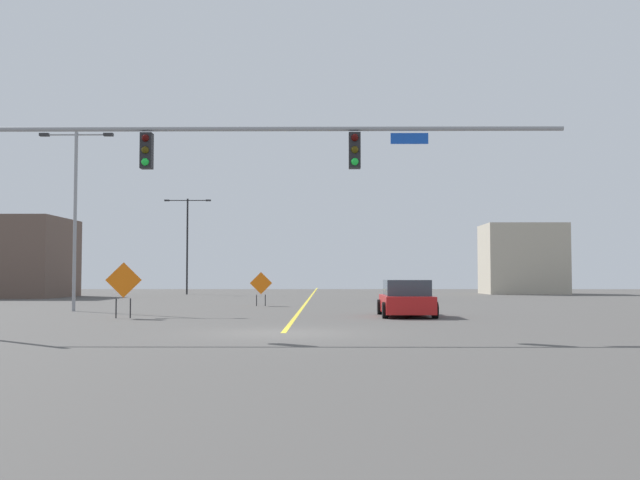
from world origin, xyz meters
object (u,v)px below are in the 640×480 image
object	(u,v)px
construction_sign_median_far	(124,283)
car_red_mid	(406,299)
traffic_signal_assembly	(165,162)
street_lamp_far_left	(187,237)
street_lamp_far_right	(75,205)
car_blue_approaching	(404,291)
construction_sign_right_shoulder	(261,285)

from	to	relation	value
construction_sign_median_far	car_red_mid	xyz separation A→B (m)	(11.21, 1.31, -0.69)
traffic_signal_assembly	street_lamp_far_left	world-z (taller)	street_lamp_far_left
construction_sign_median_far	street_lamp_far_right	bearing A→B (deg)	124.70
car_blue_approaching	car_red_mid	world-z (taller)	car_red_mid
traffic_signal_assembly	street_lamp_far_left	bearing A→B (deg)	99.92
traffic_signal_assembly	construction_sign_median_far	world-z (taller)	traffic_signal_assembly
street_lamp_far_left	construction_sign_right_shoulder	distance (m)	26.78
traffic_signal_assembly	construction_sign_median_far	xyz separation A→B (m)	(-3.23, 7.47, -3.59)
construction_sign_median_far	car_red_mid	size ratio (longest dim) A/B	0.50
street_lamp_far_left	car_red_mid	size ratio (longest dim) A/B	1.98
street_lamp_far_left	construction_sign_median_far	world-z (taller)	street_lamp_far_left
street_lamp_far_left	construction_sign_right_shoulder	world-z (taller)	street_lamp_far_left
traffic_signal_assembly	street_lamp_far_left	size ratio (longest dim) A/B	2.14
street_lamp_far_right	street_lamp_far_left	distance (m)	31.04
construction_sign_right_shoulder	construction_sign_median_far	bearing A→B (deg)	-110.47
car_red_mid	street_lamp_far_right	bearing A→B (deg)	164.13
construction_sign_right_shoulder	street_lamp_far_left	bearing A→B (deg)	109.49
car_blue_approaching	car_red_mid	size ratio (longest dim) A/B	0.95
street_lamp_far_right	construction_sign_median_far	xyz separation A→B (m)	(3.88, -5.61, -3.61)
construction_sign_median_far	car_blue_approaching	distance (m)	24.13
traffic_signal_assembly	street_lamp_far_left	xyz separation A→B (m)	(-7.71, 44.10, 0.11)
car_blue_approaching	construction_sign_right_shoulder	bearing A→B (deg)	-135.77
street_lamp_far_right	construction_sign_right_shoulder	bearing A→B (deg)	36.33
construction_sign_median_far	construction_sign_right_shoulder	world-z (taller)	construction_sign_median_far
street_lamp_far_left	construction_sign_median_far	xyz separation A→B (m)	(4.48, -36.64, -3.70)
street_lamp_far_right	car_red_mid	size ratio (longest dim) A/B	1.96
construction_sign_median_far	car_blue_approaching	xyz separation A→B (m)	(13.15, 20.22, -0.77)
construction_sign_right_shoulder	traffic_signal_assembly	bearing A→B (deg)	-93.37
street_lamp_far_left	car_red_mid	distance (m)	38.90
street_lamp_far_right	construction_sign_right_shoulder	world-z (taller)	street_lamp_far_right
street_lamp_far_left	car_blue_approaching	bearing A→B (deg)	-42.95
street_lamp_far_right	construction_sign_right_shoulder	distance (m)	10.92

